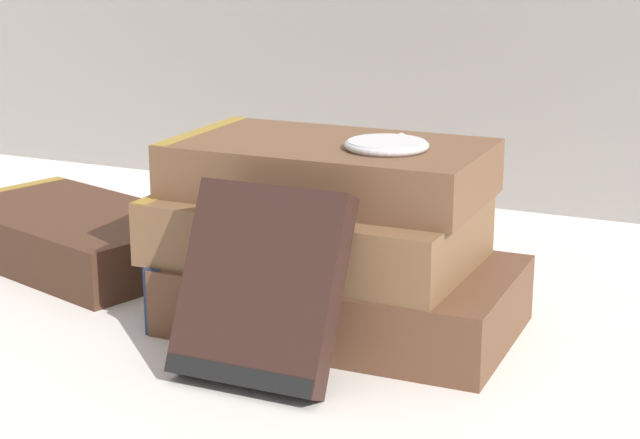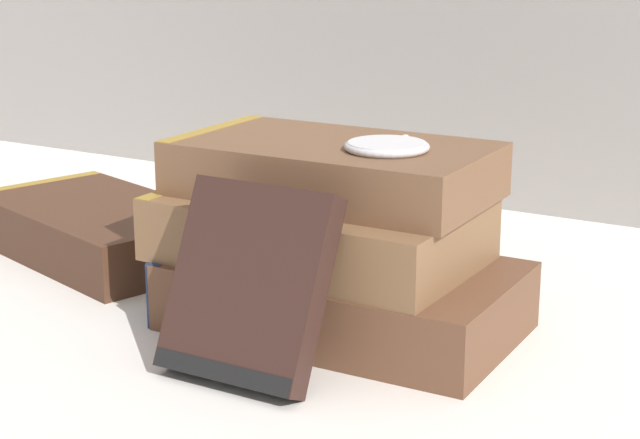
% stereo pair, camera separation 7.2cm
% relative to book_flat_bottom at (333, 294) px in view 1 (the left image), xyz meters
% --- Properties ---
extents(ground_plane, '(3.00, 3.00, 0.00)m').
position_rel_book_flat_bottom_xyz_m(ground_plane, '(0.01, -0.05, -0.02)').
color(ground_plane, white).
extents(book_flat_bottom, '(0.25, 0.15, 0.05)m').
position_rel_book_flat_bottom_xyz_m(book_flat_bottom, '(0.00, 0.00, 0.00)').
color(book_flat_bottom, brown).
rests_on(book_flat_bottom, ground_plane).
extents(book_flat_middle, '(0.23, 0.14, 0.05)m').
position_rel_book_flat_bottom_xyz_m(book_flat_middle, '(-0.02, 0.00, 0.05)').
color(book_flat_middle, brown).
rests_on(book_flat_middle, book_flat_bottom).
extents(book_flat_top, '(0.23, 0.13, 0.04)m').
position_rel_book_flat_bottom_xyz_m(book_flat_top, '(-0.02, 0.01, 0.09)').
color(book_flat_top, brown).
rests_on(book_flat_top, book_flat_middle).
extents(book_side_left, '(0.26, 0.20, 0.05)m').
position_rel_book_flat_bottom_xyz_m(book_side_left, '(-0.27, 0.05, -0.00)').
color(book_side_left, '#4C2D1E').
rests_on(book_side_left, ground_plane).
extents(book_leaning_front, '(0.10, 0.07, 0.12)m').
position_rel_book_flat_bottom_xyz_m(book_leaning_front, '(-0.00, -0.11, 0.03)').
color(book_leaning_front, '#331E19').
rests_on(book_leaning_front, ground_plane).
extents(pocket_watch, '(0.06, 0.06, 0.01)m').
position_rel_book_flat_bottom_xyz_m(pocket_watch, '(0.04, 0.01, 0.11)').
color(pocket_watch, silver).
rests_on(pocket_watch, book_flat_top).
extents(reading_glasses, '(0.10, 0.05, 0.00)m').
position_rel_book_flat_bottom_xyz_m(reading_glasses, '(-0.05, 0.13, -0.02)').
color(reading_glasses, '#4C3828').
rests_on(reading_glasses, ground_plane).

